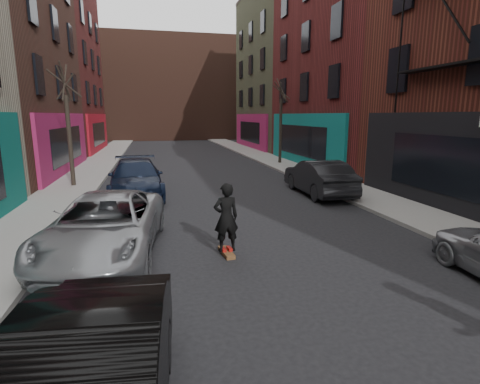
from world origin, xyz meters
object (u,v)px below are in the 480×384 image
parked_left_far (105,226)px  parked_left_end (136,178)px  tree_right_far (281,113)px  skateboard (226,252)px  skateboarder (226,217)px  parked_right_end (319,177)px  tree_left_far (67,115)px

parked_left_far → parked_left_end: bearing=92.4°
tree_right_far → skateboard: tree_right_far is taller
parked_left_end → skateboarder: bearing=-74.6°
parked_left_far → skateboarder: 2.96m
tree_right_far → parked_left_far: tree_right_far is taller
skateboard → skateboarder: skateboarder is taller
parked_right_end → skateboard: size_ratio=5.74×
skateboard → skateboarder: size_ratio=0.47×
tree_right_far → parked_left_end: tree_right_far is taller
parked_right_end → parked_left_end: bearing=-9.0°
tree_right_far → tree_left_far: bearing=-154.2°
parked_right_end → skateboard: bearing=50.4°
parked_left_end → skateboarder: skateboarder is taller
parked_left_far → skateboard: size_ratio=6.71×
tree_left_far → parked_left_end: (3.00, -2.68, -2.61)m
tree_right_far → skateboarder: (-6.98, -16.20, -2.58)m
skateboard → parked_right_end: bearing=43.4°
tree_right_far → skateboard: bearing=-113.3°
tree_right_far → parked_left_end: (-9.40, -8.68, -2.76)m
tree_left_far → parked_right_end: size_ratio=1.41×
tree_right_far → parked_left_far: bearing=-122.4°
skateboard → parked_left_far: bearing=161.7°
parked_left_end → parked_right_end: bearing=-12.5°
parked_left_far → parked_left_end: (0.47, 6.89, 0.03)m
tree_right_far → parked_left_far: 18.65m
skateboard → tree_left_far: bearing=112.0°
parked_left_end → parked_left_far: bearing=-96.3°
parked_left_end → skateboard: bearing=-74.6°
tree_left_far → skateboarder: 11.80m
tree_left_far → tree_right_far: size_ratio=0.96×
tree_right_far → parked_right_end: (-1.70, -10.04, -2.77)m
parked_left_far → tree_left_far: bearing=111.1°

